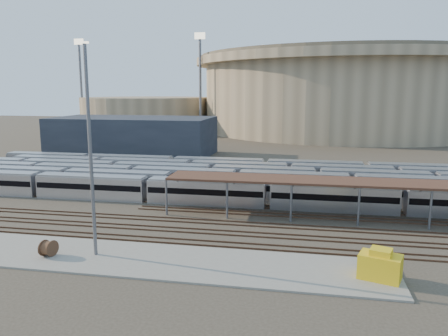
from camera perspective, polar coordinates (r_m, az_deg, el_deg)
ground at (r=58.64m, az=-0.39°, el=-6.90°), size 420.00×420.00×0.00m
apron at (r=46.32m, az=-10.34°, el=-11.68°), size 50.00×9.00×0.20m
subway_trains at (r=75.49m, az=4.60°, el=-1.64°), size 125.89×23.90×3.60m
inspection_shed at (r=61.22m, az=21.03°, el=-2.04°), size 60.30×6.00×5.30m
empty_tracks at (r=53.95m, az=-1.44°, el=-8.34°), size 170.00×9.62×0.18m
stadium at (r=195.47m, az=15.22°, el=9.60°), size 124.00×124.00×32.50m
secondary_arena at (r=198.38m, az=-10.17°, el=7.06°), size 56.00×56.00×14.00m
service_building at (r=119.82m, az=-11.77°, el=4.11°), size 42.00×20.00×10.00m
floodlight_0 at (r=170.02m, az=-3.12°, el=11.31°), size 4.00×1.00×38.40m
floodlight_1 at (r=199.60m, az=-18.18°, el=10.66°), size 4.00×1.00×38.40m
floodlight_3 at (r=216.02m, az=5.41°, el=11.04°), size 4.00×1.00×38.40m
cable_reel_east at (r=49.44m, az=-21.96°, el=-9.68°), size 1.31×1.88×1.70m
yard_light_pole at (r=45.92m, az=-17.06°, el=2.06°), size 0.81×0.36×21.61m
yellow_equipment at (r=43.14m, az=19.71°, el=-12.04°), size 4.20×3.34×2.29m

